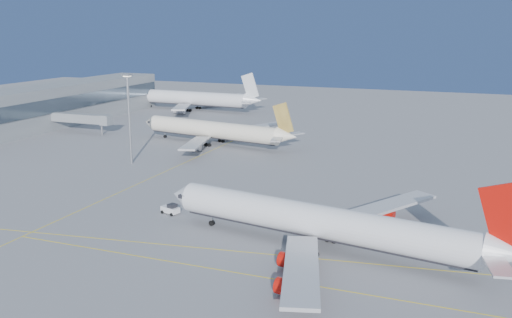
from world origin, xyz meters
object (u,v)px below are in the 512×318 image
at_px(airliner_etihad, 215,130).
at_px(airliner_third, 194,98).
at_px(pushback_tug, 171,209).
at_px(airliner_virgin, 325,223).
at_px(light_mast, 129,111).

distance_m(airliner_etihad, airliner_third, 75.33).
height_order(airliner_third, pushback_tug, airliner_third).
bearing_deg(airliner_third, airliner_etihad, -54.74).
xyz_separation_m(airliner_virgin, airliner_etihad, (-54.16, 71.83, -0.14)).
xyz_separation_m(airliner_third, light_mast, (30.05, -94.65, 8.96)).
bearing_deg(airliner_etihad, light_mast, -98.62).
bearing_deg(pushback_tug, airliner_virgin, 4.88).
bearing_deg(light_mast, airliner_virgin, -32.18).
height_order(airliner_virgin, airliner_third, airliner_third).
bearing_deg(airliner_virgin, airliner_third, 134.67).
height_order(airliner_virgin, light_mast, light_mast).
height_order(airliner_virgin, airliner_etihad, airliner_virgin).
height_order(airliner_etihad, airliner_third, airliner_third).
bearing_deg(airliner_etihad, airliner_virgin, -43.02).
relative_size(airliner_third, pushback_tug, 15.83).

